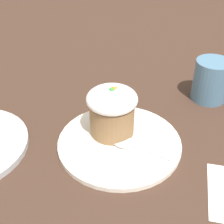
# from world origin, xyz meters

# --- Properties ---
(ground_plane) EXTENTS (4.00, 4.00, 0.00)m
(ground_plane) POSITION_xyz_m (0.00, 0.00, 0.00)
(ground_plane) COLOR #3D281E
(dessert_plate) EXTENTS (0.24, 0.24, 0.01)m
(dessert_plate) POSITION_xyz_m (0.00, 0.00, 0.01)
(dessert_plate) COLOR white
(dessert_plate) RESTS_ON ground_plane
(carrot_cake) EXTENTS (0.10, 0.10, 0.11)m
(carrot_cake) POSITION_xyz_m (0.01, 0.03, 0.06)
(carrot_cake) COLOR olive
(carrot_cake) RESTS_ON dessert_plate
(spoon) EXTENTS (0.05, 0.13, 0.01)m
(spoon) POSITION_xyz_m (0.01, -0.02, 0.01)
(spoon) COLOR #B7B7BC
(spoon) RESTS_ON dessert_plate
(coffee_cup) EXTENTS (0.12, 0.08, 0.10)m
(coffee_cup) POSITION_xyz_m (0.28, -0.04, 0.05)
(coffee_cup) COLOR teal
(coffee_cup) RESTS_ON ground_plane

